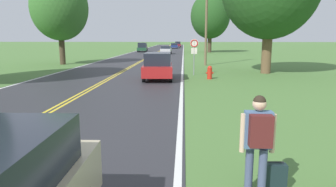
{
  "coord_description": "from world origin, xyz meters",
  "views": [
    {
      "loc": [
        5.05,
        -1.57,
        2.75
      ],
      "look_at": [
        4.56,
        7.82,
        0.99
      ],
      "focal_mm": 32.0,
      "sensor_mm": 36.0,
      "label": 1
    }
  ],
  "objects_px": {
    "tree_behind_sign": "(59,8)",
    "tree_mid_treeline": "(210,16)",
    "fire_hydrant": "(210,72)",
    "car_silver_hatchback_mid_near": "(166,50)",
    "car_red_van_approaching": "(158,66)",
    "car_dark_green_van_mid_far": "(142,47)",
    "traffic_sign": "(194,48)",
    "suitcase": "(275,177)",
    "car_maroon_suv_distant": "(178,44)",
    "car_dark_blue_hatchback_receding": "(174,46)",
    "hitchhiker_person": "(258,136)"
  },
  "relations": [
    {
      "from": "traffic_sign",
      "to": "car_dark_green_van_mid_far",
      "type": "xyz_separation_m",
      "value": [
        -8.96,
        37.41,
        -1.08
      ]
    },
    {
      "from": "car_silver_hatchback_mid_near",
      "to": "car_maroon_suv_distant",
      "type": "distance_m",
      "value": 38.85
    },
    {
      "from": "hitchhiker_person",
      "to": "car_maroon_suv_distant",
      "type": "distance_m",
      "value": 85.63
    },
    {
      "from": "hitchhiker_person",
      "to": "tree_behind_sign",
      "type": "height_order",
      "value": "tree_behind_sign"
    },
    {
      "from": "car_red_van_approaching",
      "to": "hitchhiker_person",
      "type": "bearing_deg",
      "value": 8.85
    },
    {
      "from": "tree_behind_sign",
      "to": "car_maroon_suv_distant",
      "type": "distance_m",
      "value": 60.97
    },
    {
      "from": "traffic_sign",
      "to": "car_dark_blue_hatchback_receding",
      "type": "distance_m",
      "value": 57.17
    },
    {
      "from": "tree_mid_treeline",
      "to": "car_silver_hatchback_mid_near",
      "type": "distance_m",
      "value": 11.75
    },
    {
      "from": "suitcase",
      "to": "tree_behind_sign",
      "type": "distance_m",
      "value": 29.84
    },
    {
      "from": "car_dark_blue_hatchback_receding",
      "to": "car_red_van_approaching",
      "type": "bearing_deg",
      "value": -0.09
    },
    {
      "from": "hitchhiker_person",
      "to": "traffic_sign",
      "type": "xyz_separation_m",
      "value": [
        -0.53,
        17.27,
        0.9
      ]
    },
    {
      "from": "hitchhiker_person",
      "to": "car_red_van_approaching",
      "type": "xyz_separation_m",
      "value": [
        -2.99,
        14.77,
        -0.16
      ]
    },
    {
      "from": "car_red_van_approaching",
      "to": "car_dark_green_van_mid_far",
      "type": "distance_m",
      "value": 40.44
    },
    {
      "from": "traffic_sign",
      "to": "car_red_van_approaching",
      "type": "bearing_deg",
      "value": -134.6
    },
    {
      "from": "tree_mid_treeline",
      "to": "car_dark_blue_hatchback_receding",
      "type": "bearing_deg",
      "value": 109.11
    },
    {
      "from": "traffic_sign",
      "to": "tree_mid_treeline",
      "type": "xyz_separation_m",
      "value": [
        4.14,
        35.71,
        4.77
      ]
    },
    {
      "from": "tree_behind_sign",
      "to": "car_dark_green_van_mid_far",
      "type": "xyz_separation_m",
      "value": [
        4.44,
        28.9,
        -4.81
      ]
    },
    {
      "from": "tree_behind_sign",
      "to": "car_dark_green_van_mid_far",
      "type": "relative_size",
      "value": 2.15
    },
    {
      "from": "tree_behind_sign",
      "to": "tree_mid_treeline",
      "type": "relative_size",
      "value": 0.82
    },
    {
      "from": "traffic_sign",
      "to": "car_silver_hatchback_mid_near",
      "type": "height_order",
      "value": "traffic_sign"
    },
    {
      "from": "car_silver_hatchback_mid_near",
      "to": "hitchhiker_person",
      "type": "bearing_deg",
      "value": 5.99
    },
    {
      "from": "car_maroon_suv_distant",
      "to": "hitchhiker_person",
      "type": "bearing_deg",
      "value": 1.65
    },
    {
      "from": "car_dark_blue_hatchback_receding",
      "to": "hitchhiker_person",
      "type": "bearing_deg",
      "value": 2.06
    },
    {
      "from": "car_dark_blue_hatchback_receding",
      "to": "tree_behind_sign",
      "type": "bearing_deg",
      "value": -12.66
    },
    {
      "from": "fire_hydrant",
      "to": "suitcase",
      "type": "bearing_deg",
      "value": -90.33
    },
    {
      "from": "car_red_van_approaching",
      "to": "car_maroon_suv_distant",
      "type": "height_order",
      "value": "car_red_van_approaching"
    },
    {
      "from": "fire_hydrant",
      "to": "car_dark_green_van_mid_far",
      "type": "xyz_separation_m",
      "value": [
        -9.96,
        39.47,
        0.47
      ]
    },
    {
      "from": "car_silver_hatchback_mid_near",
      "to": "fire_hydrant",
      "type": "bearing_deg",
      "value": 9.35
    },
    {
      "from": "car_maroon_suv_distant",
      "to": "car_silver_hatchback_mid_near",
      "type": "bearing_deg",
      "value": -2.27
    },
    {
      "from": "car_silver_hatchback_mid_near",
      "to": "car_dark_blue_hatchback_receding",
      "type": "distance_m",
      "value": 27.59
    },
    {
      "from": "fire_hydrant",
      "to": "traffic_sign",
      "type": "relative_size",
      "value": 0.34
    },
    {
      "from": "tree_mid_treeline",
      "to": "car_maroon_suv_distant",
      "type": "bearing_deg",
      "value": 101.56
    },
    {
      "from": "car_silver_hatchback_mid_near",
      "to": "car_dark_green_van_mid_far",
      "type": "bearing_deg",
      "value": -146.25
    },
    {
      "from": "traffic_sign",
      "to": "car_dark_green_van_mid_far",
      "type": "height_order",
      "value": "traffic_sign"
    },
    {
      "from": "car_dark_green_van_mid_far",
      "to": "suitcase",
      "type": "bearing_deg",
      "value": -172.32
    },
    {
      "from": "tree_behind_sign",
      "to": "car_silver_hatchback_mid_near",
      "type": "relative_size",
      "value": 2.24
    },
    {
      "from": "fire_hydrant",
      "to": "car_dark_blue_hatchback_receding",
      "type": "xyz_separation_m",
      "value": [
        -4.26,
        59.12,
        0.29
      ]
    },
    {
      "from": "traffic_sign",
      "to": "car_red_van_approaching",
      "type": "height_order",
      "value": "traffic_sign"
    },
    {
      "from": "hitchhiker_person",
      "to": "suitcase",
      "type": "xyz_separation_m",
      "value": [
        0.38,
        0.17,
        -0.84
      ]
    },
    {
      "from": "fire_hydrant",
      "to": "car_silver_hatchback_mid_near",
      "type": "distance_m",
      "value": 31.9
    },
    {
      "from": "tree_behind_sign",
      "to": "car_dark_blue_hatchback_receding",
      "type": "relative_size",
      "value": 2.32
    },
    {
      "from": "suitcase",
      "to": "car_red_van_approaching",
      "type": "height_order",
      "value": "car_red_van_approaching"
    },
    {
      "from": "hitchhiker_person",
      "to": "suitcase",
      "type": "distance_m",
      "value": 0.94
    },
    {
      "from": "hitchhiker_person",
      "to": "car_dark_green_van_mid_far",
      "type": "distance_m",
      "value": 55.5
    },
    {
      "from": "car_maroon_suv_distant",
      "to": "tree_behind_sign",
      "type": "bearing_deg",
      "value": -10.71
    },
    {
      "from": "hitchhiker_person",
      "to": "fire_hydrant",
      "type": "distance_m",
      "value": 15.23
    },
    {
      "from": "fire_hydrant",
      "to": "car_silver_hatchback_mid_near",
      "type": "xyz_separation_m",
      "value": [
        -4.79,
        31.53,
        0.31
      ]
    },
    {
      "from": "hitchhiker_person",
      "to": "car_red_van_approaching",
      "type": "relative_size",
      "value": 0.45
    },
    {
      "from": "fire_hydrant",
      "to": "tree_behind_sign",
      "type": "distance_m",
      "value": 18.62
    },
    {
      "from": "fire_hydrant",
      "to": "car_red_van_approaching",
      "type": "height_order",
      "value": "car_red_van_approaching"
    }
  ]
}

